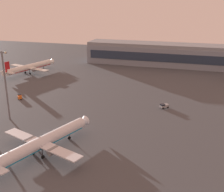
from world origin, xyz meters
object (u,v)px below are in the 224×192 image
at_px(baggage_tractor, 20,97).
at_px(apron_light_east, 5,82).
at_px(cargo_loader, 164,106).
at_px(airplane_near_gate, 42,143).
at_px(airplane_taxiway_distant, 29,67).

xyz_separation_m(baggage_tractor, apron_light_east, (11.07, -24.13, 15.38)).
xyz_separation_m(cargo_loader, apron_light_east, (-61.67, -31.92, 15.38)).
relative_size(airplane_near_gate, baggage_tractor, 9.34).
relative_size(baggage_tractor, apron_light_east, 0.15).
relative_size(airplane_near_gate, cargo_loader, 9.61).
relative_size(airplane_taxiway_distant, cargo_loader, 9.77).
distance_m(baggage_tractor, apron_light_east, 30.68).
xyz_separation_m(airplane_taxiway_distant, baggage_tractor, (23.48, -47.49, -3.04)).
bearing_deg(apron_light_east, baggage_tractor, 114.64).
relative_size(airplane_near_gate, apron_light_east, 1.43).
height_order(baggage_tractor, cargo_loader, same).
bearing_deg(apron_light_east, airplane_near_gate, -37.61).
xyz_separation_m(airplane_taxiway_distant, cargo_loader, (96.22, -39.71, -3.04)).
bearing_deg(cargo_loader, apron_light_east, 74.32).
height_order(baggage_tractor, apron_light_east, apron_light_east).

